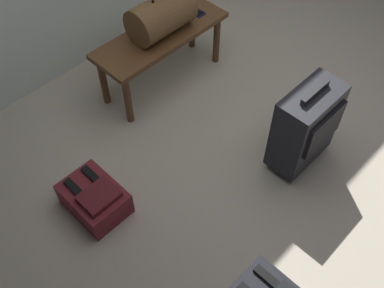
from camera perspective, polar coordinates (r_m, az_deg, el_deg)
name	(u,v)px	position (r m, az deg, el deg)	size (l,w,h in m)	color
ground_plane	(278,134)	(3.12, 10.86, 1.29)	(6.60, 6.60, 0.00)	#B2A893
bench	(161,41)	(3.20, -3.95, 12.97)	(1.00, 0.36, 0.44)	brown
duffel_bag_brown	(161,16)	(3.09, -3.98, 16.01)	(0.44, 0.26, 0.34)	brown
cell_phone	(196,11)	(3.34, 0.47, 16.55)	(0.07, 0.14, 0.01)	#191E4C
suitcase_upright_charcoal	(306,126)	(2.77, 14.29, 2.22)	(0.42, 0.25, 0.62)	black
backpack_maroon	(95,198)	(2.71, -12.29, -6.79)	(0.28, 0.38, 0.21)	maroon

